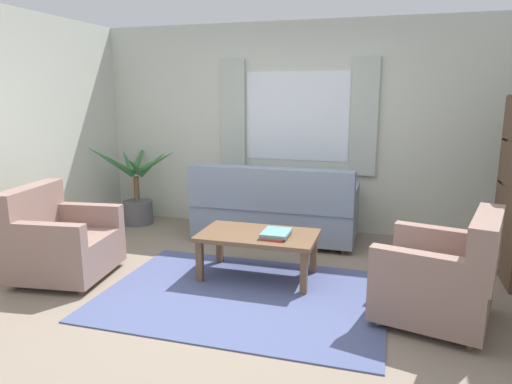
{
  "coord_description": "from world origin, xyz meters",
  "views": [
    {
      "loc": [
        1.17,
        -3.58,
        1.73
      ],
      "look_at": [
        -0.09,
        0.7,
        0.78
      ],
      "focal_mm": 32.49,
      "sensor_mm": 36.0,
      "label": 1
    }
  ],
  "objects_px": {
    "coffee_table": "(258,239)",
    "couch": "(274,211)",
    "armchair_right": "(443,277)",
    "potted_plant": "(136,189)",
    "armchair_left": "(60,242)",
    "book_stack_on_table": "(276,234)"
  },
  "relations": [
    {
      "from": "armchair_right",
      "to": "coffee_table",
      "type": "distance_m",
      "value": 1.65
    },
    {
      "from": "couch",
      "to": "coffee_table",
      "type": "xyz_separation_m",
      "value": [
        0.14,
        -1.15,
        0.01
      ]
    },
    {
      "from": "armchair_right",
      "to": "potted_plant",
      "type": "relative_size",
      "value": 0.85
    },
    {
      "from": "coffee_table",
      "to": "book_stack_on_table",
      "type": "height_order",
      "value": "book_stack_on_table"
    },
    {
      "from": "armchair_right",
      "to": "book_stack_on_table",
      "type": "bearing_deg",
      "value": -90.76
    },
    {
      "from": "armchair_left",
      "to": "coffee_table",
      "type": "xyz_separation_m",
      "value": [
        1.81,
        0.52,
        0.03
      ]
    },
    {
      "from": "book_stack_on_table",
      "to": "potted_plant",
      "type": "distance_m",
      "value": 2.67
    },
    {
      "from": "couch",
      "to": "potted_plant",
      "type": "xyz_separation_m",
      "value": [
        -1.96,
        0.19,
        0.1
      ]
    },
    {
      "from": "coffee_table",
      "to": "book_stack_on_table",
      "type": "relative_size",
      "value": 3.46
    },
    {
      "from": "armchair_left",
      "to": "coffee_table",
      "type": "relative_size",
      "value": 0.85
    },
    {
      "from": "coffee_table",
      "to": "potted_plant",
      "type": "xyz_separation_m",
      "value": [
        -2.09,
        1.35,
        0.09
      ]
    },
    {
      "from": "coffee_table",
      "to": "book_stack_on_table",
      "type": "distance_m",
      "value": 0.21
    },
    {
      "from": "couch",
      "to": "armchair_left",
      "type": "height_order",
      "value": "couch"
    },
    {
      "from": "armchair_left",
      "to": "potted_plant",
      "type": "relative_size",
      "value": 0.78
    },
    {
      "from": "armchair_left",
      "to": "book_stack_on_table",
      "type": "relative_size",
      "value": 2.95
    },
    {
      "from": "coffee_table",
      "to": "couch",
      "type": "bearing_deg",
      "value": 96.73
    },
    {
      "from": "coffee_table",
      "to": "book_stack_on_table",
      "type": "xyz_separation_m",
      "value": [
        0.19,
        -0.05,
        0.08
      ]
    },
    {
      "from": "armchair_right",
      "to": "coffee_table",
      "type": "height_order",
      "value": "armchair_right"
    },
    {
      "from": "armchair_left",
      "to": "armchair_right",
      "type": "height_order",
      "value": "same"
    },
    {
      "from": "coffee_table",
      "to": "armchair_left",
      "type": "bearing_deg",
      "value": -163.91
    },
    {
      "from": "book_stack_on_table",
      "to": "armchair_left",
      "type": "bearing_deg",
      "value": -166.63
    },
    {
      "from": "coffee_table",
      "to": "armchair_right",
      "type": "bearing_deg",
      "value": -14.79
    }
  ]
}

